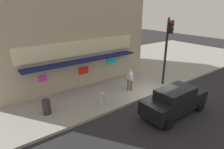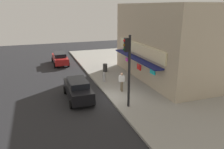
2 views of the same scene
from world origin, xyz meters
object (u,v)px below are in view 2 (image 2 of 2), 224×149
traffic_light (128,62)px  pedestrian (122,81)px  fire_hydrant (104,77)px  parked_car_red (60,58)px  trash_can (105,68)px  parked_car_black (78,89)px

traffic_light → pedestrian: size_ratio=3.16×
fire_hydrant → parked_car_red: (-9.01, -3.24, 0.18)m
fire_hydrant → traffic_light: bearing=-0.9°
traffic_light → pedestrian: traffic_light is taller
traffic_light → fire_hydrant: (-6.10, 0.10, -2.94)m
traffic_light → trash_can: (-9.32, 1.22, -2.94)m
trash_can → pedestrian: (6.24, -0.44, 0.47)m
parked_car_black → parked_car_red: bearing=-179.9°
trash_can → traffic_light: bearing=-7.5°
parked_car_red → parked_car_black: (12.18, 0.03, 0.07)m
fire_hydrant → parked_car_red: bearing=-160.2°
fire_hydrant → parked_car_black: size_ratio=0.21×
trash_can → parked_car_black: (6.39, -4.34, 0.25)m
trash_can → pedestrian: pedestrian is taller
fire_hydrant → parked_car_red: parked_car_red is taller
traffic_light → trash_can: 9.85m
pedestrian → fire_hydrant: bearing=-167.2°
fire_hydrant → parked_car_red: 9.58m
fire_hydrant → trash_can: bearing=160.7°
traffic_light → parked_car_black: (-2.94, -3.11, -2.70)m
fire_hydrant → trash_can: 3.41m
trash_can → parked_car_black: 7.72m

